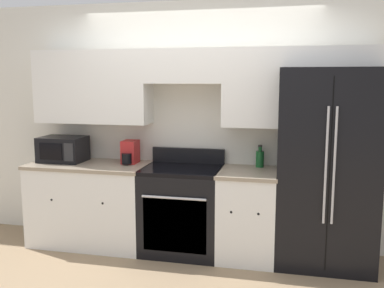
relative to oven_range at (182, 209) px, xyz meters
The scene contains 9 objects.
ground_plane 0.56m from the oven_range, 71.20° to the right, with size 12.00×12.00×0.00m, color #937A5B.
wall_back 1.06m from the oven_range, 67.91° to the left, with size 8.00×0.39×2.60m.
lower_cabinets_left 1.03m from the oven_range, behind, with size 1.28×0.64×0.89m.
lower_cabinets_right 0.68m from the oven_range, ahead, with size 0.58×0.64×0.89m.
oven_range is the anchor object (origin of this frame).
refrigerator 1.50m from the oven_range, ahead, with size 0.91×0.80×1.89m.
microwave 1.48m from the oven_range, behind, with size 0.48×0.36×0.27m.
bottle 0.96m from the oven_range, 16.23° to the left, with size 0.08×0.08×0.23m.
electric_kettle 0.83m from the oven_range, 169.68° to the left, with size 0.15×0.26×0.25m.
Camera 1 is at (0.94, -3.84, 1.78)m, focal length 40.00 mm.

